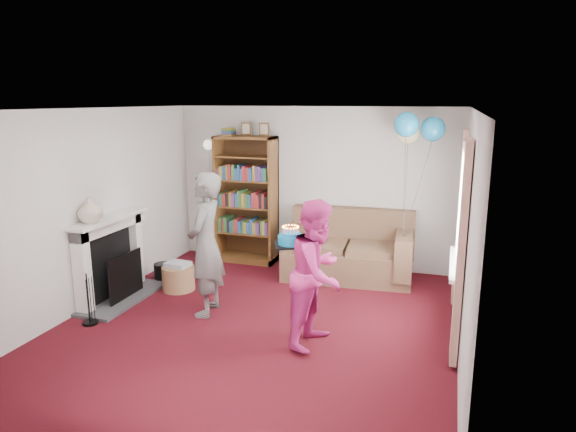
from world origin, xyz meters
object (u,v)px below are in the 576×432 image
(person_magenta, at_px, (318,273))
(bookcase, at_px, (247,201))
(sofa, at_px, (349,252))
(birthday_cake, at_px, (290,240))
(person_striped, at_px, (206,245))

(person_magenta, bearing_deg, bookcase, 46.52)
(sofa, bearing_deg, birthday_cake, -100.73)
(sofa, height_order, birthday_cake, birthday_cake)
(bookcase, distance_m, birthday_cake, 2.83)
(person_magenta, relative_size, birthday_cake, 4.82)
(birthday_cake, bearing_deg, sofa, 83.87)
(person_striped, distance_m, person_magenta, 1.55)
(sofa, relative_size, person_magenta, 1.16)
(person_striped, xyz_separation_m, person_magenta, (1.50, -0.36, -0.08))
(bookcase, xyz_separation_m, person_magenta, (1.84, -2.51, -0.20))
(bookcase, distance_m, sofa, 1.86)
(person_striped, xyz_separation_m, birthday_cake, (1.16, -0.25, 0.23))
(bookcase, bearing_deg, birthday_cake, -57.98)
(sofa, height_order, person_striped, person_striped)
(bookcase, bearing_deg, person_striped, -80.98)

